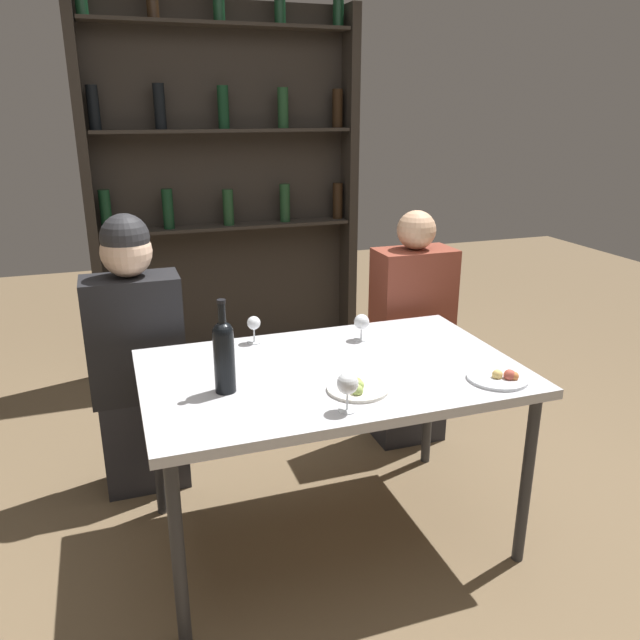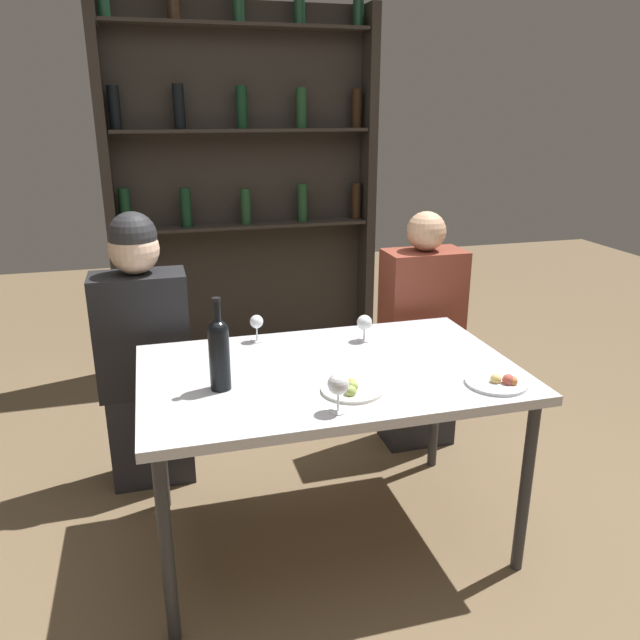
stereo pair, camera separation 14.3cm
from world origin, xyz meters
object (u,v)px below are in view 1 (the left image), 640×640
object	(u,v)px
food_plate_0	(356,388)
seated_person_left	(137,360)
wine_bottle	(224,353)
food_plate_1	(500,377)
wine_glass_0	(362,323)
seated_person_right	(411,337)
wine_glass_1	(348,385)
wine_glass_2	(254,324)

from	to	relation	value
food_plate_0	seated_person_left	xyz separation A→B (m)	(-0.69, 0.85, -0.14)
wine_bottle	food_plate_1	world-z (taller)	wine_bottle
wine_glass_0	food_plate_1	world-z (taller)	wine_glass_0
seated_person_right	wine_glass_1	bearing A→B (deg)	-126.92
wine_bottle	seated_person_right	size ratio (longest dim) A/B	0.27
wine_glass_1	seated_person_right	distance (m)	1.25
wine_glass_0	seated_person_left	distance (m)	1.00
wine_bottle	wine_glass_2	distance (m)	0.48
food_plate_0	seated_person_left	world-z (taller)	seated_person_left
wine_glass_2	seated_person_left	world-z (taller)	seated_person_left
food_plate_1	seated_person_right	size ratio (longest dim) A/B	0.18
wine_glass_2	seated_person_left	bearing A→B (deg)	149.89
wine_bottle	seated_person_left	size ratio (longest dim) A/B	0.26
wine_glass_0	wine_glass_1	bearing A→B (deg)	-116.49
wine_glass_1	food_plate_0	world-z (taller)	wine_glass_1
food_plate_0	food_plate_1	size ratio (longest dim) A/B	0.98
wine_glass_0	wine_glass_1	xyz separation A→B (m)	(-0.29, -0.59, 0.02)
wine_glass_0	food_plate_1	xyz separation A→B (m)	(0.31, -0.55, -0.07)
seated_person_left	wine_glass_0	bearing A→B (deg)	-23.04
food_plate_1	seated_person_right	world-z (taller)	seated_person_right
wine_glass_0	seated_person_left	size ratio (longest dim) A/B	0.09
seated_person_right	wine_bottle	bearing A→B (deg)	-146.89
wine_bottle	wine_glass_1	size ratio (longest dim) A/B	2.50
wine_glass_0	wine_glass_2	size ratio (longest dim) A/B	0.98
wine_glass_1	seated_person_left	distance (m)	1.17
food_plate_0	seated_person_left	distance (m)	1.10
wine_glass_2	seated_person_right	distance (m)	0.95
wine_bottle	food_plate_0	size ratio (longest dim) A/B	1.54
wine_glass_2	food_plate_0	size ratio (longest dim) A/B	0.53
wine_glass_0	wine_glass_1	world-z (taller)	wine_glass_1
wine_glass_0	wine_glass_2	xyz separation A→B (m)	(-0.44, 0.11, 0.00)
food_plate_1	wine_glass_2	bearing A→B (deg)	138.60
food_plate_0	seated_person_right	xyz separation A→B (m)	(0.65, 0.85, -0.19)
food_plate_0	food_plate_1	distance (m)	0.53
wine_glass_0	seated_person_right	size ratio (longest dim) A/B	0.09
seated_person_right	seated_person_left	bearing A→B (deg)	-180.00
seated_person_left	wine_glass_1	bearing A→B (deg)	-58.07
wine_bottle	food_plate_0	xyz separation A→B (m)	(0.43, -0.15, -0.13)
food_plate_0	food_plate_1	world-z (taller)	same
food_plate_1	seated_person_left	bearing A→B (deg)	142.57
seated_person_right	wine_glass_0	bearing A→B (deg)	-138.77
wine_glass_2	seated_person_right	xyz separation A→B (m)	(0.87, 0.27, -0.25)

